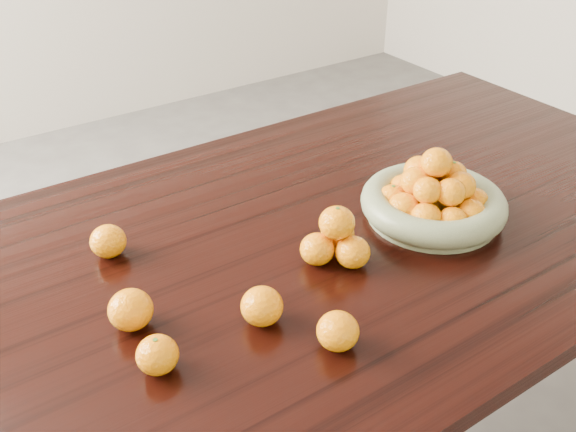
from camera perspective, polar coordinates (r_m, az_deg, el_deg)
dining_table at (r=1.35m, az=1.21°, el=-5.07°), size 2.00×1.00×0.75m
fruit_bowl at (r=1.38m, az=12.82°, el=1.47°), size 0.30×0.30×0.16m
orange_pyramid at (r=1.22m, az=4.30°, el=-2.05°), size 0.13×0.13×0.11m
loose_orange_0 at (r=1.02m, az=-11.53°, el=-12.00°), size 0.07×0.07×0.06m
loose_orange_1 at (r=1.04m, az=4.45°, el=-10.17°), size 0.07×0.07×0.06m
loose_orange_2 at (r=1.08m, az=-2.34°, el=-8.01°), size 0.07×0.07×0.07m
loose_orange_3 at (r=1.10m, az=-13.82°, el=-8.09°), size 0.08×0.08×0.07m
loose_orange_4 at (r=1.28m, az=-15.70°, el=-2.17°), size 0.07×0.07×0.06m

